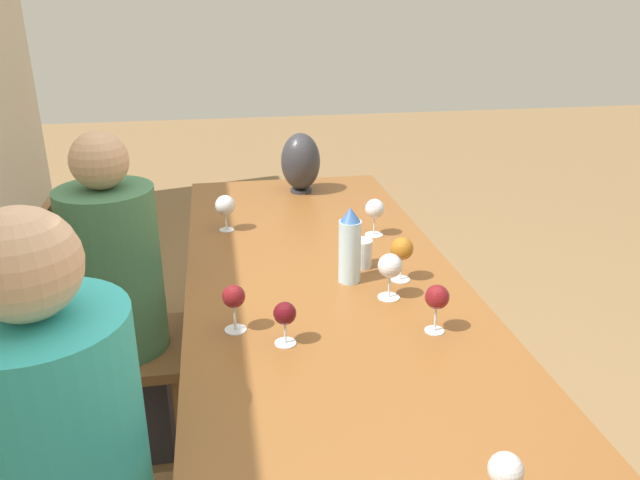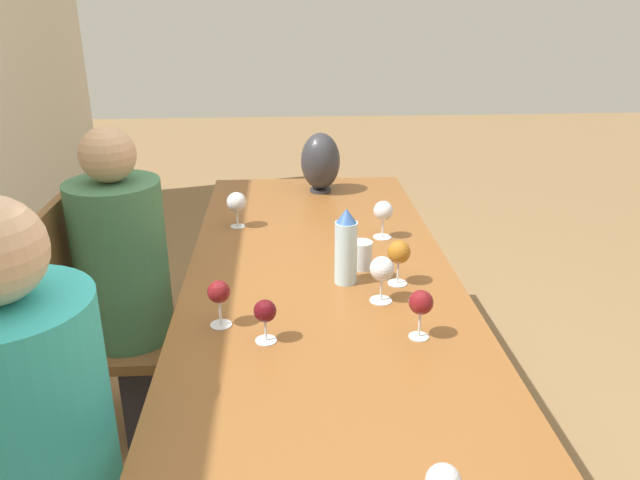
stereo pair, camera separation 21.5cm
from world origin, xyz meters
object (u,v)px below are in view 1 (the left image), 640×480
water_bottle (350,246)px  vase (301,162)px  wine_glass_1 (437,298)px  wine_glass_7 (506,471)px  person_far (121,293)px  wine_glass_0 (375,210)px  wine_glass_5 (225,206)px  wine_glass_4 (402,250)px  water_tumbler (362,253)px  person_near (69,469)px  chair_far (100,332)px  wine_glass_3 (234,298)px  wine_glass_2 (285,315)px  wine_glass_6 (390,267)px

water_bottle → vase: vase is taller
wine_glass_1 → wine_glass_7: bearing=171.5°
person_far → wine_glass_1: bearing=-122.5°
wine_glass_0 → wine_glass_5: 0.59m
wine_glass_4 → wine_glass_7: (-0.98, 0.10, -0.02)m
water_bottle → wine_glass_0: bearing=-25.3°
water_tumbler → wine_glass_4: wine_glass_4 is taller
wine_glass_0 → person_near: size_ratio=0.11×
vase → chair_far: bearing=131.8°
wine_glass_7 → wine_glass_0: bearing=-4.5°
person_far → wine_glass_3: bearing=-142.3°
wine_glass_2 → wine_glass_5: 0.91m
wine_glass_4 → water_tumbler: bearing=38.9°
wine_glass_5 → chair_far: size_ratio=0.15×
wine_glass_7 → person_far: (1.25, 0.85, -0.18)m
water_bottle → water_tumbler: 0.15m
wine_glass_2 → person_near: 0.63m
water_tumbler → wine_glass_0: wine_glass_0 is taller
wine_glass_2 → wine_glass_4: size_ratio=0.83×
wine_glass_0 → chair_far: 1.12m
wine_glass_4 → wine_glass_5: wine_glass_4 is taller
wine_glass_3 → chair_far: size_ratio=0.14×
wine_glass_4 → wine_glass_0: bearing=-1.9°
wine_glass_3 → person_near: size_ratio=0.11×
water_tumbler → wine_glass_1: 0.49m
wine_glass_6 → water_tumbler: bearing=7.1°
person_near → wine_glass_0: bearing=-42.2°
water_tumbler → chair_far: (0.13, 0.93, -0.30)m
person_near → person_far: size_ratio=1.04×
water_tumbler → wine_glass_2: (-0.46, 0.32, 0.04)m
chair_far → person_far: (0.00, -0.09, 0.15)m
wine_glass_4 → person_near: 1.16m
wine_glass_6 → wine_glass_0: bearing=-9.3°
wine_glass_0 → person_near: person_near is taller
wine_glass_6 → person_far: (0.38, 0.87, -0.21)m
water_tumbler → person_near: bearing=132.7°
wine_glass_2 → chair_far: 0.92m
wine_glass_5 → person_near: size_ratio=0.11×
wine_glass_4 → person_far: (0.26, 0.95, -0.21)m
wine_glass_1 → person_far: bearing=57.5°
wine_glass_4 → chair_far: (0.26, 1.04, -0.36)m
wine_glass_3 → wine_glass_7: bearing=-148.1°
wine_glass_3 → wine_glass_1: bearing=-100.3°
wine_glass_1 → water_tumbler: bearing=12.4°
wine_glass_2 → water_tumbler: bearing=-34.8°
vase → water_tumbler: bearing=-174.4°
wine_glass_7 → chair_far: bearing=37.1°
vase → wine_glass_3: size_ratio=2.01×
wine_glass_3 → wine_glass_6: 0.50m
wine_glass_3 → wine_glass_7: size_ratio=1.15×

